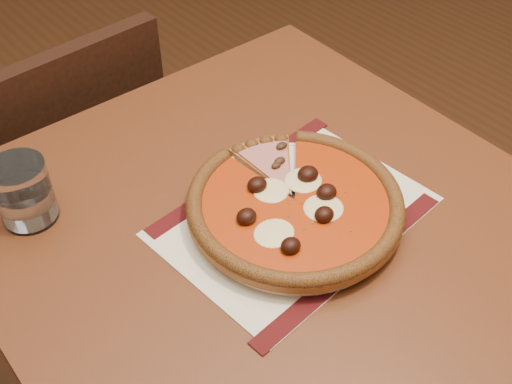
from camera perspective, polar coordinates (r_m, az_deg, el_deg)
table at (r=1.03m, az=0.71°, el=-5.88°), size 0.81×0.81×0.75m
chair_far at (r=1.49m, az=-16.06°, el=1.67°), size 0.41×0.41×0.83m
placemat at (r=0.95m, az=3.41°, el=-2.17°), size 0.40×0.30×0.00m
plate at (r=0.94m, az=3.44°, el=-1.74°), size 0.30×0.30×0.02m
pizza at (r=0.93m, az=3.49°, el=-0.89°), size 0.32×0.32×0.04m
ham_slice at (r=1.00m, az=2.26°, el=2.74°), size 0.10×0.14×0.02m
water_glass at (r=0.98m, az=-19.96°, el=-0.01°), size 0.10×0.10×0.10m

